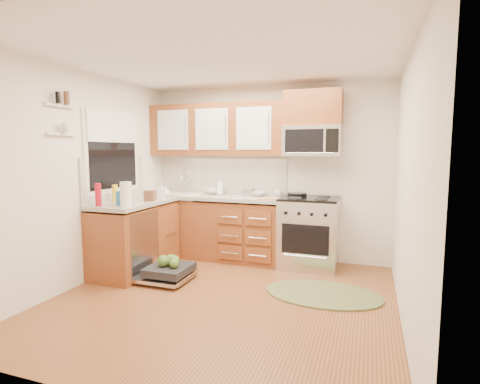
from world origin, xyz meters
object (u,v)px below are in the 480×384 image
at_px(range, 309,232).
at_px(stock_pot, 249,192).
at_px(microwave, 312,141).
at_px(sink, 181,202).
at_px(dishwasher, 166,273).
at_px(bowl_a, 257,194).
at_px(cutting_board, 269,199).
at_px(bowl_b, 215,191).
at_px(rug, 323,294).
at_px(upper_cabinets, 216,130).
at_px(skillet, 297,195).
at_px(cup, 278,193).
at_px(paper_towel_roll, 126,194).

relative_size(range, stock_pot, 4.99).
relative_size(microwave, sink, 1.23).
distance_m(dishwasher, bowl_a, 1.70).
bearing_deg(sink, stock_pot, 4.25).
distance_m(cutting_board, bowl_b, 1.02).
relative_size(rug, cutting_board, 4.49).
bearing_deg(bowl_b, upper_cabinets, -20.92).
height_order(range, stock_pot, stock_pot).
relative_size(stock_pot, bowl_b, 0.66).
xyz_separation_m(range, bowl_a, (-0.77, 0.12, 0.48)).
distance_m(skillet, cup, 0.34).
relative_size(sink, cutting_board, 2.20).
distance_m(range, rug, 1.11).
distance_m(upper_cabinets, dishwasher, 2.19).
height_order(upper_cabinets, dishwasher, upper_cabinets).
bearing_deg(skillet, stock_pot, 179.01).
height_order(skillet, paper_towel_roll, paper_towel_roll).
height_order(microwave, bowl_a, microwave).
distance_m(cutting_board, cup, 0.43).
distance_m(skillet, bowl_b, 1.27).
xyz_separation_m(skillet, cup, (-0.30, 0.16, -0.00)).
distance_m(skillet, bowl_a, 0.59).
height_order(microwave, stock_pot, microwave).
bearing_deg(sink, cutting_board, -7.96).
xyz_separation_m(dishwasher, stock_pot, (0.66, 1.20, 0.88)).
bearing_deg(stock_pot, paper_towel_roll, -126.75).
bearing_deg(dishwasher, cup, 51.77).
bearing_deg(microwave, skillet, -160.47).
xyz_separation_m(skillet, stock_pot, (-0.70, 0.01, 0.01)).
distance_m(paper_towel_roll, bowl_a, 1.87).
xyz_separation_m(stock_pot, bowl_b, (-0.57, 0.09, -0.01)).
relative_size(rug, stock_pot, 6.65).
relative_size(sink, bowl_b, 2.15).
bearing_deg(sink, cup, 8.84).
xyz_separation_m(paper_towel_roll, cup, (1.45, 1.56, -0.10)).
height_order(range, sink, range).
distance_m(bowl_a, cup, 0.30).
bearing_deg(microwave, cup, 168.74).
xyz_separation_m(range, skillet, (-0.18, 0.06, 0.50)).
bearing_deg(sink, rug, -23.01).
bearing_deg(bowl_a, cup, 18.22).
xyz_separation_m(range, paper_towel_roll, (-1.93, -1.34, 0.59)).
relative_size(cutting_board, paper_towel_roll, 0.97).
relative_size(paper_towel_roll, bowl_a, 1.09).
relative_size(microwave, rug, 0.60).
relative_size(skillet, bowl_b, 0.91).
bearing_deg(stock_pot, microwave, 3.38).
relative_size(range, skillet, 3.63).
distance_m(upper_cabinets, range, 1.99).
bearing_deg(dishwasher, sink, 109.20).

